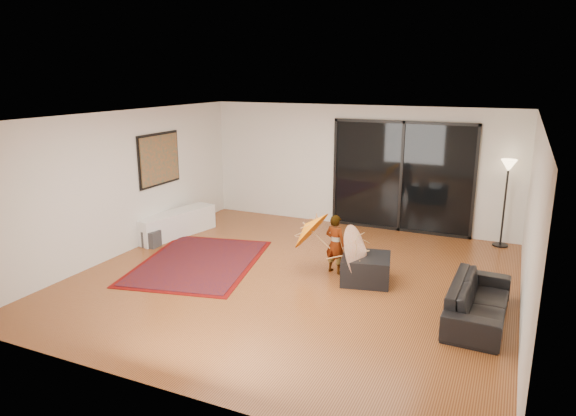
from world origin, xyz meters
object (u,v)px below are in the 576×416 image
Objects in this scene: media_console at (176,224)px; ottoman at (366,269)px; sofa at (479,301)px; child at (335,244)px.

media_console is 4.46m from ottoman.
media_console is at bearing 78.58° from sofa.
sofa is at bearing -20.59° from ottoman.
ottoman is at bearing 178.65° from child.
child is at bearing 164.46° from ottoman.
media_console is 2.44× the size of ottoman.
sofa is at bearing -0.58° from media_console.
media_console is at bearing 5.12° from child.
child is at bearing 3.53° from media_console.
child reaches higher than media_console.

